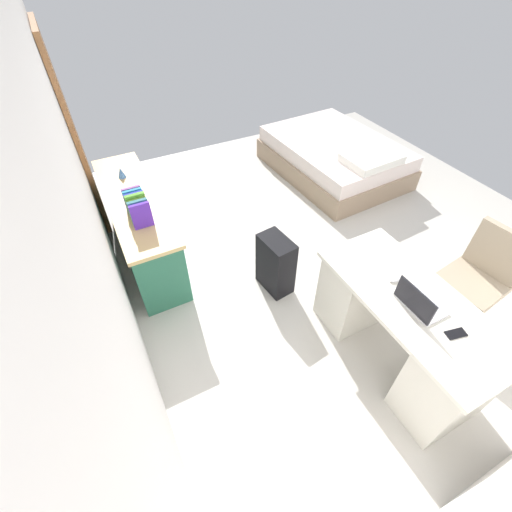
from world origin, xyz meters
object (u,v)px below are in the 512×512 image
(cell_phone_near_laptop, at_px, (456,334))
(figurine_small, at_px, (121,173))
(bed, at_px, (334,157))
(suitcase_black, at_px, (276,264))
(credenza, at_px, (140,226))
(desk, at_px, (400,328))
(laptop, at_px, (419,303))
(computer_mouse, at_px, (395,279))
(office_chair, at_px, (473,284))

(cell_phone_near_laptop, distance_m, figurine_small, 3.30)
(bed, distance_m, suitcase_black, 2.36)
(credenza, bearing_deg, cell_phone_near_laptop, -149.26)
(desk, xyz_separation_m, cell_phone_near_laptop, (-0.34, -0.02, 0.36))
(suitcase_black, height_order, laptop, laptop)
(bed, relative_size, suitcase_black, 3.28)
(desk, relative_size, computer_mouse, 14.42)
(office_chair, bearing_deg, laptop, 96.39)
(credenza, relative_size, computer_mouse, 18.00)
(bed, xyz_separation_m, suitcase_black, (-1.51, 1.81, 0.06))
(computer_mouse, distance_m, figurine_small, 2.82)
(credenza, relative_size, suitcase_black, 3.00)
(figurine_small, bearing_deg, desk, -150.25)
(laptop, bearing_deg, figurine_small, 28.55)
(bed, bearing_deg, cell_phone_near_laptop, 156.11)
(suitcase_black, xyz_separation_m, laptop, (-1.18, -0.43, 0.49))
(laptop, relative_size, cell_phone_near_laptop, 2.28)
(office_chair, relative_size, computer_mouse, 9.40)
(credenza, bearing_deg, figurine_small, 0.22)
(figurine_small, bearing_deg, laptop, -151.45)
(credenza, distance_m, laptop, 2.71)
(office_chair, bearing_deg, figurine_small, 42.53)
(laptop, bearing_deg, cell_phone_near_laptop, -167.36)
(bed, bearing_deg, suitcase_black, 129.92)
(office_chair, bearing_deg, computer_mouse, 79.47)
(office_chair, height_order, figurine_small, office_chair)
(desk, bearing_deg, figurine_small, 29.75)
(office_chair, bearing_deg, bed, -10.48)
(credenza, height_order, bed, credenza)
(office_chair, relative_size, suitcase_black, 1.56)
(computer_mouse, relative_size, cell_phone_near_laptop, 0.74)
(office_chair, distance_m, laptop, 0.98)
(figurine_small, bearing_deg, credenza, -179.78)
(computer_mouse, bearing_deg, credenza, 36.82)
(bed, xyz_separation_m, computer_mouse, (-2.43, 1.34, 0.52))
(credenza, bearing_deg, desk, -145.96)
(suitcase_black, xyz_separation_m, figurine_small, (1.47, 1.01, 0.49))
(cell_phone_near_laptop, height_order, figurine_small, figurine_small)
(bed, xyz_separation_m, laptop, (-2.69, 1.38, 0.55))
(computer_mouse, bearing_deg, bed, -28.63)
(office_chair, bearing_deg, suitcase_black, 50.83)
(bed, bearing_deg, credenza, 98.91)
(figurine_small, bearing_deg, computer_mouse, -148.18)
(desk, relative_size, suitcase_black, 2.40)
(bed, height_order, laptop, laptop)
(credenza, bearing_deg, office_chair, -132.59)
(bed, distance_m, figurine_small, 2.87)
(computer_mouse, bearing_deg, laptop, 170.98)
(desk, height_order, credenza, desk)
(laptop, height_order, cell_phone_near_laptop, laptop)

